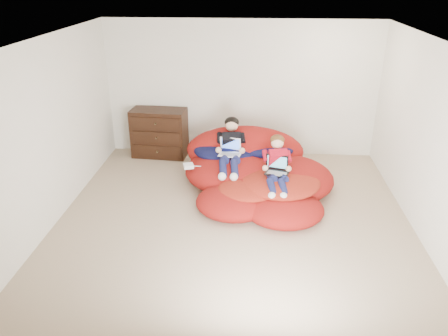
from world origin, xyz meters
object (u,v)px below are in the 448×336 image
dresser (159,133)px  older_boy (231,145)px  laptop_white (230,150)px  laptop_black (277,168)px  beanbag_pile (255,173)px  younger_boy (277,163)px

dresser → older_boy: (1.41, -1.09, 0.22)m
dresser → laptop_white: size_ratio=2.73×
dresser → laptop_black: (2.14, -1.69, 0.11)m
dresser → older_boy: bearing=-37.6°
older_boy → laptop_white: older_boy is taller
dresser → laptop_white: bearing=-39.8°
beanbag_pile → laptop_white: size_ratio=6.45×
dresser → older_boy: size_ratio=0.92×
laptop_white → laptop_black: bearing=-35.3°
laptop_black → beanbag_pile: bearing=126.3°
older_boy → laptop_white: 0.10m
beanbag_pile → younger_boy: bearing=-50.1°
older_boy → laptop_black: 0.96m
older_boy → younger_boy: 0.92m
younger_boy → laptop_white: bearing=147.6°
younger_boy → laptop_white: 0.87m
older_boy → laptop_white: (-0.00, -0.09, -0.05)m
laptop_black → laptop_white: bearing=144.7°
dresser → beanbag_pile: (1.81, -1.25, -0.19)m
laptop_black → younger_boy: bearing=90.0°
younger_boy → laptop_white: size_ratio=2.56×
younger_boy → laptop_black: size_ratio=2.50×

